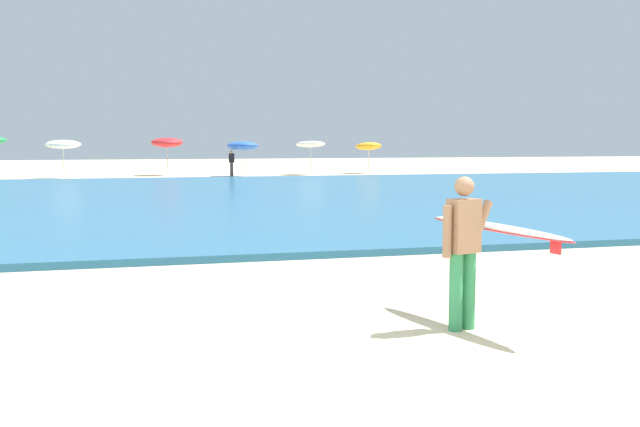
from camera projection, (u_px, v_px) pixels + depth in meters
ground_plane at (393, 363)px, 6.95m from camera, size 160.00×160.00×0.00m
sea at (200, 198)px, 26.28m from camera, size 120.00×28.00×0.14m
surfer_with_board at (478, 239)px, 8.17m from camera, size 1.17×2.29×1.73m
beach_umbrella_1 at (63, 144)px, 40.60m from camera, size 1.93×1.95×2.21m
beach_umbrella_2 at (167, 143)px, 44.59m from camera, size 1.94×1.96×2.36m
beach_umbrella_3 at (243, 146)px, 43.56m from camera, size 1.90×1.92×2.14m
beach_umbrella_4 at (310, 144)px, 45.61m from camera, size 1.86×1.88×2.19m
beach_umbrella_5 at (369, 146)px, 47.51m from camera, size 1.71×1.74×2.11m
beachgoer_near_row_left at (232, 162)px, 43.45m from camera, size 0.32×0.20×1.58m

